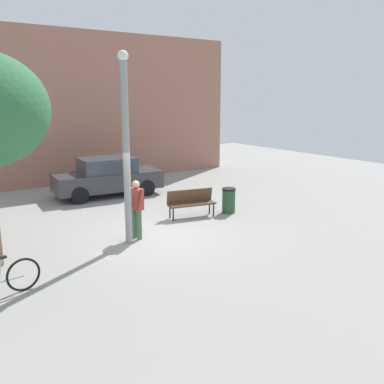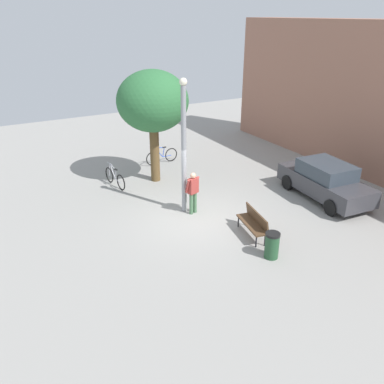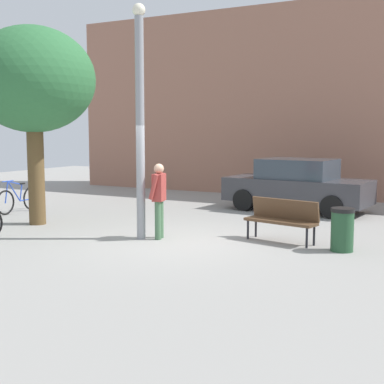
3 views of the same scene
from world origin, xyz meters
The scene contains 10 objects.
ground_plane centered at (0.00, 0.00, 0.00)m, with size 36.00×36.00×0.00m, color gray.
building_facade centered at (0.00, 9.72, 3.42)m, with size 18.43×2.00×6.83m, color #9E6B56.
lamppost centered at (-0.73, -0.04, 2.69)m, with size 0.28×0.28×5.07m.
person_by_lamppost centered at (-0.39, 0.16, 0.97)m, with size 0.40×0.63×1.67m.
park_bench centered at (2.12, 1.14, 0.55)m, with size 1.66×0.78×0.92m.
plaza_tree centered at (-4.12, 0.27, 3.61)m, with size 3.09×3.09×4.96m.
bicycle_blue centered at (-6.02, 1.49, 0.38)m, with size 0.18×1.81×0.97m.
bicycle_silver centered at (-4.39, -1.58, 0.38)m, with size 1.80×0.31×0.97m.
parked_car_charcoal centered at (1.07, 5.58, 0.77)m, with size 4.33×2.10×1.55m.
trash_bin centered at (3.47, 0.82, 0.44)m, with size 0.47×0.47×0.87m.
Camera 2 is at (11.51, -6.56, 7.09)m, focal length 37.08 mm.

